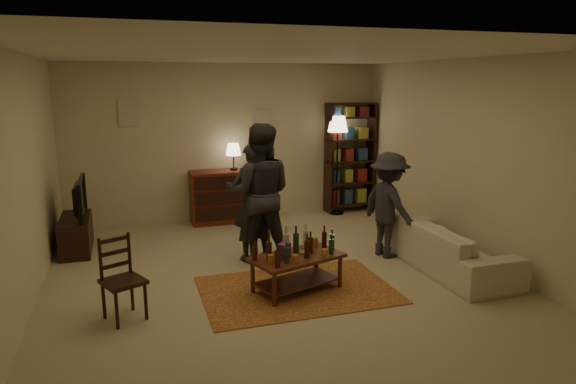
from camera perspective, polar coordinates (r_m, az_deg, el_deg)
name	(u,v)px	position (r m, az deg, el deg)	size (l,w,h in m)	color
floor	(276,276)	(6.52, -1.36, -9.32)	(6.00, 6.00, 0.00)	#C6B793
room_shell	(189,116)	(8.89, -10.98, 8.25)	(6.00, 6.00, 6.00)	beige
rug	(297,290)	(6.10, 0.99, -10.81)	(2.20, 1.50, 0.01)	maroon
coffee_table	(297,259)	(5.97, 0.98, -7.40)	(1.17, 0.86, 0.77)	#602B1B
dining_chair	(121,276)	(5.55, -18.11, -8.82)	(0.50, 0.50, 0.88)	black
tv_stand	(76,225)	(7.92, -22.52, -3.43)	(0.40, 1.00, 1.06)	black
dresser	(221,195)	(8.88, -7.50, -0.37)	(1.00, 0.50, 1.36)	maroon
bookshelf	(350,156)	(9.56, 6.88, 3.95)	(0.90, 0.34, 2.02)	black
floor_lamp	(338,131)	(9.27, 5.55, 6.76)	(0.36, 0.36, 1.79)	black
sofa	(447,246)	(7.00, 17.24, -5.72)	(2.08, 0.81, 0.61)	beige
person_left	(253,202)	(6.90, -3.92, -1.11)	(0.59, 0.39, 1.62)	#222229
person_right	(260,193)	(6.84, -3.17, -0.15)	(0.91, 0.71, 1.86)	#27262E
person_by_sofa	(389,205)	(7.18, 11.13, -1.43)	(0.94, 0.54, 1.46)	#292931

